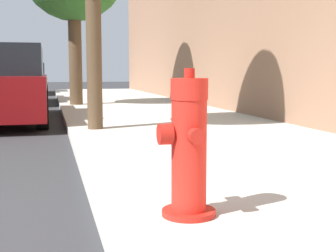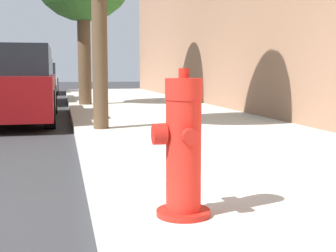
{
  "view_description": "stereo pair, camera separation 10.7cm",
  "coord_description": "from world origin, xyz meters",
  "px_view_note": "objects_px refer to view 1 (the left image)",
  "views": [
    {
      "loc": [
        1.85,
        -2.82,
        0.99
      ],
      "look_at": [
        2.83,
        1.02,
        0.52
      ],
      "focal_mm": 50.0,
      "sensor_mm": 36.0,
      "label": 1
    },
    {
      "loc": [
        1.95,
        -2.84,
        0.99
      ],
      "look_at": [
        2.83,
        1.02,
        0.52
      ],
      "focal_mm": 50.0,
      "sensor_mm": 36.0,
      "label": 2
    }
  ],
  "objects_px": {
    "fire_hydrant": "(188,149)",
    "parked_car_mid": "(15,81)",
    "parked_car_near": "(2,86)",
    "parked_car_far": "(25,79)"
  },
  "relations": [
    {
      "from": "fire_hydrant",
      "to": "parked_car_near",
      "type": "relative_size",
      "value": 0.19
    },
    {
      "from": "parked_car_far",
      "to": "fire_hydrant",
      "type": "bearing_deg",
      "value": -84.51
    },
    {
      "from": "fire_hydrant",
      "to": "parked_car_mid",
      "type": "bearing_deg",
      "value": 98.21
    },
    {
      "from": "fire_hydrant",
      "to": "parked_car_far",
      "type": "distance_m",
      "value": 18.62
    },
    {
      "from": "parked_car_near",
      "to": "parked_car_far",
      "type": "height_order",
      "value": "parked_car_near"
    },
    {
      "from": "parked_car_near",
      "to": "parked_car_mid",
      "type": "bearing_deg",
      "value": 91.09
    },
    {
      "from": "parked_car_near",
      "to": "parked_car_mid",
      "type": "height_order",
      "value": "parked_car_near"
    },
    {
      "from": "parked_car_near",
      "to": "parked_car_far",
      "type": "bearing_deg",
      "value": 90.52
    },
    {
      "from": "fire_hydrant",
      "to": "parked_car_far",
      "type": "relative_size",
      "value": 0.2
    },
    {
      "from": "fire_hydrant",
      "to": "parked_car_mid",
      "type": "relative_size",
      "value": 0.23
    }
  ]
}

